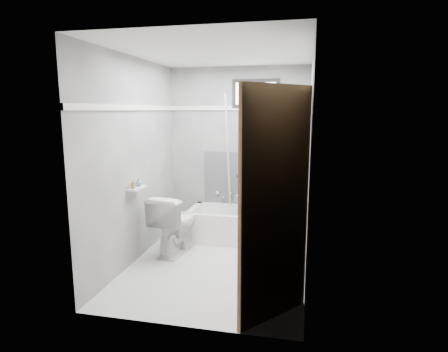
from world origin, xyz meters
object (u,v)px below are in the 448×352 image
(door, at_px, (306,218))
(soap_bottle_b, at_px, (139,182))
(bathtub, at_px, (242,225))
(office_chair, at_px, (262,192))
(soap_bottle_a, at_px, (133,184))
(toilet, at_px, (175,224))

(door, xyz_separation_m, soap_bottle_b, (-1.92, 1.23, -0.04))
(bathtub, relative_size, door, 0.75)
(office_chair, height_order, soap_bottle_b, office_chair)
(soap_bottle_a, distance_m, soap_bottle_b, 0.14)
(soap_bottle_a, relative_size, soap_bottle_b, 1.05)
(door, distance_m, soap_bottle_a, 2.21)
(office_chair, xyz_separation_m, door, (0.58, -2.23, 0.30))
(toilet, xyz_separation_m, soap_bottle_b, (-0.32, -0.33, 0.59))
(toilet, distance_m, soap_bottle_b, 0.74)
(door, bearing_deg, office_chair, 104.61)
(office_chair, height_order, soap_bottle_a, office_chair)
(bathtub, height_order, office_chair, office_chair)
(door, height_order, soap_bottle_a, door)
(bathtub, bearing_deg, toilet, -139.52)
(bathtub, xyz_separation_m, office_chair, (0.26, 0.02, 0.49))
(bathtub, bearing_deg, soap_bottle_b, -137.84)
(toilet, height_order, soap_bottle_a, soap_bottle_a)
(bathtub, bearing_deg, door, -69.13)
(soap_bottle_b, bearing_deg, soap_bottle_a, -90.00)
(bathtub, xyz_separation_m, toilet, (-0.76, -0.65, 0.16))
(soap_bottle_a, bearing_deg, office_chair, 40.23)
(bathtub, relative_size, office_chair, 1.30)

